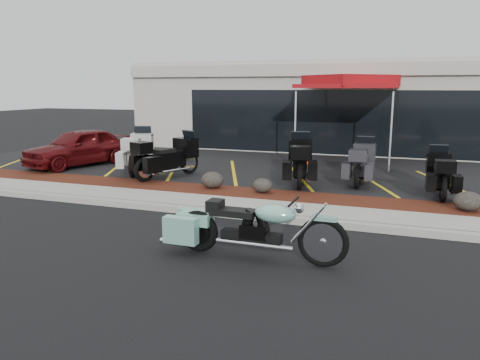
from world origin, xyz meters
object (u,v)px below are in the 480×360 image
at_px(hero_cruiser, 323,235).
at_px(traffic_cone, 305,157).
at_px(parked_car, 79,147).
at_px(popup_canopy, 349,83).
at_px(touring_white, 143,147).

distance_m(hero_cruiser, traffic_cone, 9.80).
xyz_separation_m(parked_car, popup_canopy, (8.90, 3.97, 2.24)).
xyz_separation_m(hero_cruiser, traffic_cone, (-2.29, 9.53, -0.15)).
relative_size(parked_car, popup_canopy, 0.91).
height_order(parked_car, traffic_cone, parked_car).
xyz_separation_m(parked_car, traffic_cone, (7.52, 3.13, -0.41)).
distance_m(touring_white, popup_canopy, 7.74).
relative_size(hero_cruiser, touring_white, 1.27).
bearing_deg(parked_car, touring_white, 25.41).
relative_size(hero_cruiser, parked_car, 0.81).
relative_size(touring_white, parked_car, 0.64).
distance_m(hero_cruiser, parked_car, 11.72).
height_order(traffic_cone, popup_canopy, popup_canopy).
relative_size(hero_cruiser, traffic_cone, 6.19).
bearing_deg(traffic_cone, popup_canopy, 31.49).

